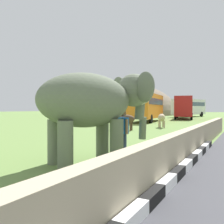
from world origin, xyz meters
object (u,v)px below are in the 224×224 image
Objects in this scene: cow_near at (125,119)px; person_handler at (123,131)px; bus_orange at (147,105)px; bus_red at (184,106)px; bus_white at (189,106)px; cow_mid at (162,118)px; elephant at (96,102)px.

person_handler is at bearing -154.39° from cow_near.
bus_orange is 10.33m from bus_red.
bus_white is (20.39, -1.12, -0.00)m from bus_orange.
bus_orange is 12.69m from cow_near.
bus_orange is at bearing 28.50° from cow_mid.
bus_orange and bus_red have the same top height.
bus_white is 5.23× the size of cow_mid.
elephant is 2.07× the size of cow_near.
cow_mid is at bearing -23.72° from cow_near.
elephant is 14.44m from cow_mid.
bus_red reaches higher than elephant.
bus_red is at bearing 6.73° from cow_mid.
bus_white is (43.03, 5.77, 0.16)m from elephant.
elephant reaches higher than cow_near.
person_handler is 31.87m from bus_red.
cow_mid is (3.88, -1.70, 0.00)m from cow_near.
bus_orange is 1.08× the size of bus_red.
bus_white reaches higher than person_handler.
cow_mid is at bearing 9.24° from elephant.
cow_mid is at bearing -173.27° from bus_red.
person_handler is 10.13m from cow_near.
person_handler is at bearing -16.73° from elephant.
cow_near is at bearing -176.93° from bus_white.
bus_orange is (22.64, 6.89, 0.16)m from elephant.
bus_red is 4.96× the size of cow_mid.
bus_orange reaches higher than cow_mid.
person_handler is at bearing -168.38° from cow_mid.
elephant is at bearing -172.17° from bus_red.
bus_orange is 9.66m from cow_mid.
bus_orange is 5.34× the size of cow_mid.
bus_red is 18.64m from cow_mid.
cow_near is 4.23m from cow_mid.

